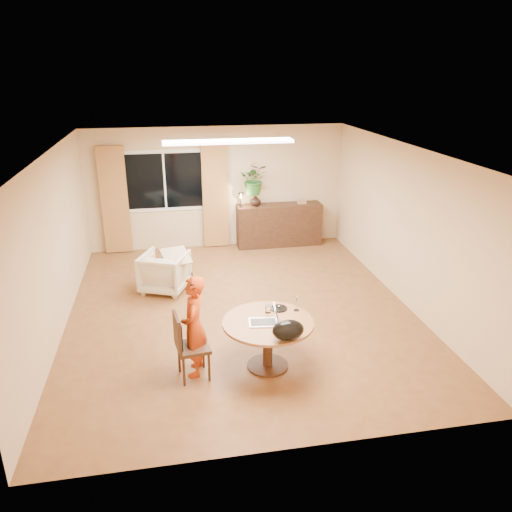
{
  "coord_description": "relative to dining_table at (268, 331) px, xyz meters",
  "views": [
    {
      "loc": [
        -1.09,
        -7.28,
        3.76
      ],
      "look_at": [
        0.22,
        -0.2,
        1.01
      ],
      "focal_mm": 35.0,
      "sensor_mm": 36.0,
      "label": 1
    }
  ],
  "objects": [
    {
      "name": "floor",
      "position": [
        -0.1,
        1.69,
        -0.53
      ],
      "size": [
        6.5,
        6.5,
        0.0
      ],
      "primitive_type": "plane",
      "color": "brown",
      "rests_on": "ground"
    },
    {
      "name": "ceiling",
      "position": [
        -0.1,
        1.69,
        2.07
      ],
      "size": [
        6.5,
        6.5,
        0.0
      ],
      "primitive_type": "plane",
      "rotation": [
        3.14,
        0.0,
        0.0
      ],
      "color": "white",
      "rests_on": "wall_back"
    },
    {
      "name": "wall_back",
      "position": [
        -0.1,
        4.94,
        0.77
      ],
      "size": [
        5.5,
        0.0,
        5.5
      ],
      "primitive_type": "plane",
      "rotation": [
        1.57,
        0.0,
        0.0
      ],
      "color": "tan",
      "rests_on": "floor"
    },
    {
      "name": "wall_left",
      "position": [
        -2.85,
        1.69,
        0.77
      ],
      "size": [
        0.0,
        6.5,
        6.5
      ],
      "primitive_type": "plane",
      "rotation": [
        1.57,
        0.0,
        1.57
      ],
      "color": "tan",
      "rests_on": "floor"
    },
    {
      "name": "wall_right",
      "position": [
        2.65,
        1.69,
        0.77
      ],
      "size": [
        0.0,
        6.5,
        6.5
      ],
      "primitive_type": "plane",
      "rotation": [
        1.57,
        0.0,
        -1.57
      ],
      "color": "tan",
      "rests_on": "floor"
    },
    {
      "name": "window",
      "position": [
        -1.2,
        4.93,
        0.97
      ],
      "size": [
        1.7,
        0.03,
        1.3
      ],
      "color": "white",
      "rests_on": "wall_back"
    },
    {
      "name": "curtain_left",
      "position": [
        -2.25,
        4.85,
        0.61
      ],
      "size": [
        0.55,
        0.08,
        2.25
      ],
      "primitive_type": "cube",
      "color": "#986532",
      "rests_on": "wall_back"
    },
    {
      "name": "curtain_right",
      "position": [
        -0.15,
        4.85,
        0.61
      ],
      "size": [
        0.55,
        0.08,
        2.25
      ],
      "primitive_type": "cube",
      "color": "#986532",
      "rests_on": "wall_back"
    },
    {
      "name": "ceiling_panel",
      "position": [
        -0.1,
        2.89,
        2.03
      ],
      "size": [
        2.2,
        0.35,
        0.05
      ],
      "primitive_type": "cube",
      "color": "white",
      "rests_on": "ceiling"
    },
    {
      "name": "dining_table",
      "position": [
        0.0,
        0.0,
        0.0
      ],
      "size": [
        1.19,
        1.19,
        0.68
      ],
      "color": "brown",
      "rests_on": "floor"
    },
    {
      "name": "dining_chair",
      "position": [
        -0.98,
        -0.05,
        -0.08
      ],
      "size": [
        0.49,
        0.46,
        0.91
      ],
      "primitive_type": null,
      "rotation": [
        0.0,
        0.0,
        0.14
      ],
      "color": "black",
      "rests_on": "floor"
    },
    {
      "name": "child",
      "position": [
        -0.95,
        0.05,
        0.14
      ],
      "size": [
        0.54,
        0.4,
        1.35
      ],
      "primitive_type": "imported",
      "rotation": [
        0.0,
        0.0,
        -1.74
      ],
      "color": "red",
      "rests_on": "floor"
    },
    {
      "name": "laptop",
      "position": [
        -0.07,
        -0.04,
        0.27
      ],
      "size": [
        0.41,
        0.3,
        0.26
      ],
      "primitive_type": null,
      "rotation": [
        0.0,
        0.0,
        -0.13
      ],
      "color": "#B7B7BC",
      "rests_on": "dining_table"
    },
    {
      "name": "tumbler",
      "position": [
        0.05,
        0.24,
        0.2
      ],
      "size": [
        0.08,
        0.08,
        0.11
      ],
      "primitive_type": null,
      "rotation": [
        0.0,
        0.0,
        0.03
      ],
      "color": "white",
      "rests_on": "dining_table"
    },
    {
      "name": "wine_glass",
      "position": [
        0.44,
        0.23,
        0.25
      ],
      "size": [
        0.08,
        0.08,
        0.2
      ],
      "primitive_type": null,
      "rotation": [
        0.0,
        0.0,
        -0.09
      ],
      "color": "white",
      "rests_on": "dining_table"
    },
    {
      "name": "pot_lid",
      "position": [
        0.22,
        0.31,
        0.16
      ],
      "size": [
        0.25,
        0.25,
        0.04
      ],
      "primitive_type": null,
      "rotation": [
        0.0,
        0.0,
        0.09
      ],
      "color": "white",
      "rests_on": "dining_table"
    },
    {
      "name": "handbag",
      "position": [
        0.14,
        -0.5,
        0.27
      ],
      "size": [
        0.41,
        0.27,
        0.26
      ],
      "primitive_type": null,
      "rotation": [
        0.0,
        0.0,
        0.11
      ],
      "color": "black",
      "rests_on": "dining_table"
    },
    {
      "name": "armchair",
      "position": [
        -1.3,
        2.71,
        -0.18
      ],
      "size": [
        0.99,
        1.0,
        0.7
      ],
      "primitive_type": "imported",
      "rotation": [
        0.0,
        0.0,
        2.74
      ],
      "color": "beige",
      "rests_on": "floor"
    },
    {
      "name": "throw",
      "position": [
        -1.09,
        2.7,
        0.18
      ],
      "size": [
        0.57,
        0.65,
        0.03
      ],
      "primitive_type": null,
      "rotation": [
        0.0,
        0.0,
        0.25
      ],
      "color": "beige",
      "rests_on": "armchair"
    },
    {
      "name": "sideboard",
      "position": [
        1.23,
        4.7,
        -0.07
      ],
      "size": [
        1.86,
        0.45,
        0.93
      ],
      "primitive_type": "cube",
      "color": "black",
      "rests_on": "floor"
    },
    {
      "name": "vase",
      "position": [
        0.7,
        4.7,
        0.52
      ],
      "size": [
        0.3,
        0.3,
        0.25
      ],
      "primitive_type": "imported",
      "rotation": [
        0.0,
        0.0,
        -0.34
      ],
      "color": "black",
      "rests_on": "sideboard"
    },
    {
      "name": "bouquet",
      "position": [
        0.68,
        4.7,
        0.97
      ],
      "size": [
        0.67,
        0.61,
        0.66
      ],
      "primitive_type": "imported",
      "rotation": [
        0.0,
        0.0,
        -0.17
      ],
      "color": "#296E2D",
      "rests_on": "vase"
    },
    {
      "name": "book_stack",
      "position": [
        1.74,
        4.7,
        0.43
      ],
      "size": [
        0.22,
        0.19,
        0.08
      ],
      "primitive_type": null,
      "rotation": [
        0.0,
        0.0,
        -0.31
      ],
      "color": "#92654A",
      "rests_on": "sideboard"
    },
    {
      "name": "desk_lamp",
      "position": [
        0.37,
        4.65,
        0.56
      ],
      "size": [
        0.17,
        0.17,
        0.32
      ],
      "primitive_type": null,
      "rotation": [
        0.0,
        0.0,
        0.34
      ],
      "color": "black",
      "rests_on": "sideboard"
    }
  ]
}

